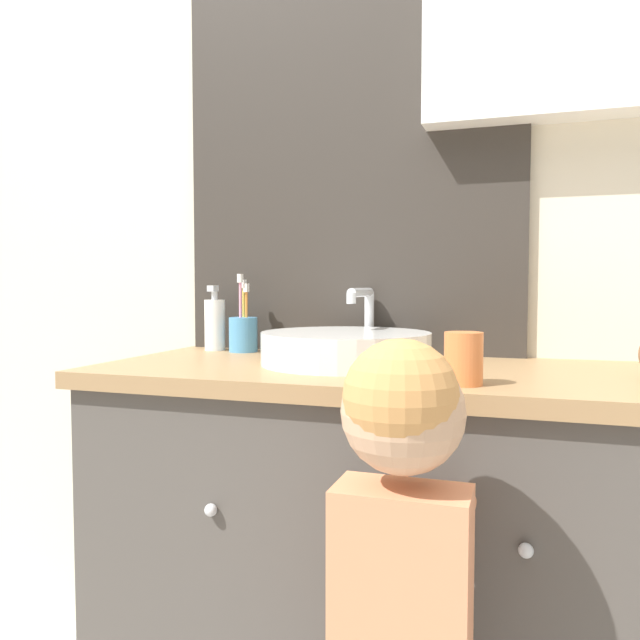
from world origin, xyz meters
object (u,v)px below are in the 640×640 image
Objects in this scene: toothbrush_holder at (243,333)px; sink_basin at (347,347)px; soap_dispenser at (215,324)px; child_figure at (403,598)px; drinking_cup at (463,359)px.

sink_basin is at bearing -25.58° from toothbrush_holder.
child_figure is at bearing -44.91° from soap_dispenser.
soap_dispenser is (-0.09, 0.01, 0.02)m from toothbrush_holder.
soap_dispenser is at bearing 171.69° from toothbrush_holder.
drinking_cup is (0.27, -0.21, 0.01)m from sink_basin.
drinking_cup is at bearing 77.31° from child_figure.
child_figure is (0.63, -0.62, -0.34)m from soap_dispenser.
sink_basin is 0.59m from child_figure.
drinking_cup is at bearing -28.87° from soap_dispenser.
toothbrush_holder is 0.20× the size of child_figure.
toothbrush_holder is 0.87m from child_figure.
sink_basin is 2.09× the size of toothbrush_holder.
child_figure is 10.69× the size of drinking_cup.
toothbrush_holder reaches higher than soap_dispenser.
sink_basin is at bearing -22.15° from soap_dispenser.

